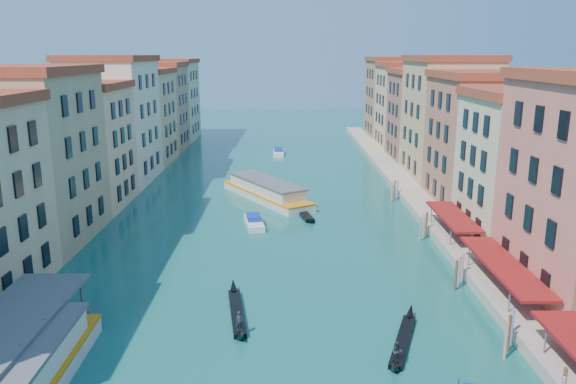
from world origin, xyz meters
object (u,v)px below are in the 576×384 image
at_px(vaporetto_stop, 13,349).
at_px(gondola_right, 403,340).
at_px(gondola_fore, 237,311).
at_px(vaporetto_far, 266,191).

relative_size(vaporetto_stop, gondola_right, 1.61).
bearing_deg(gondola_right, gondola_fore, 177.90).
distance_m(vaporetto_stop, gondola_fore, 16.83).
bearing_deg(gondola_right, vaporetto_stop, -154.57).
bearing_deg(gondola_fore, vaporetto_stop, -160.03).
relative_size(vaporetto_stop, vaporetto_far, 0.85).
height_order(vaporetto_far, gondola_right, vaporetto_far).
xyz_separation_m(vaporetto_stop, gondola_right, (27.61, 3.01, -1.04)).
distance_m(vaporetto_stop, vaporetto_far, 48.93).
bearing_deg(vaporetto_far, gondola_right, -106.39).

